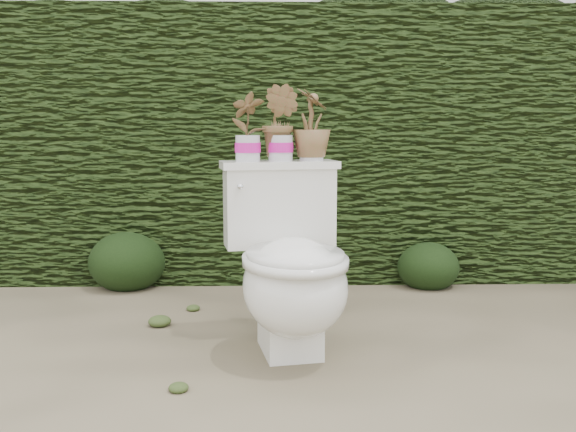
{
  "coord_description": "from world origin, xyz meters",
  "views": [
    {
      "loc": [
        -0.04,
        -2.54,
        0.93
      ],
      "look_at": [
        0.03,
        0.12,
        0.55
      ],
      "focal_mm": 40.0,
      "sensor_mm": 36.0,
      "label": 1
    }
  ],
  "objects_px": {
    "toilet": "(291,269)",
    "potted_plant_center": "(281,125)",
    "potted_plant_left": "(248,129)",
    "potted_plant_right": "(312,126)"
  },
  "relations": [
    {
      "from": "potted_plant_left",
      "to": "potted_plant_right",
      "type": "height_order",
      "value": "potted_plant_right"
    },
    {
      "from": "potted_plant_left",
      "to": "potted_plant_right",
      "type": "xyz_separation_m",
      "value": [
        0.27,
        0.05,
        0.01
      ]
    },
    {
      "from": "potted_plant_right",
      "to": "toilet",
      "type": "bearing_deg",
      "value": 152.22
    },
    {
      "from": "potted_plant_left",
      "to": "potted_plant_center",
      "type": "relative_size",
      "value": 0.9
    },
    {
      "from": "toilet",
      "to": "potted_plant_right",
      "type": "xyz_separation_m",
      "value": [
        0.1,
        0.26,
        0.57
      ]
    },
    {
      "from": "toilet",
      "to": "potted_plant_right",
      "type": "height_order",
      "value": "potted_plant_right"
    },
    {
      "from": "potted_plant_center",
      "to": "potted_plant_right",
      "type": "relative_size",
      "value": 1.04
    },
    {
      "from": "toilet",
      "to": "potted_plant_center",
      "type": "distance_m",
      "value": 0.62
    },
    {
      "from": "toilet",
      "to": "potted_plant_center",
      "type": "relative_size",
      "value": 2.53
    },
    {
      "from": "potted_plant_center",
      "to": "potted_plant_left",
      "type": "bearing_deg",
      "value": -129.52
    }
  ]
}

